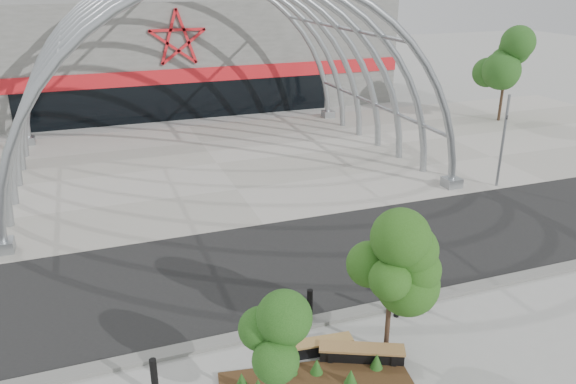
{
  "coord_description": "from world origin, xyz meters",
  "views": [
    {
      "loc": [
        -6.34,
        -13.44,
        9.95
      ],
      "look_at": [
        0.0,
        4.0,
        2.6
      ],
      "focal_mm": 35.0,
      "sensor_mm": 36.0,
      "label": 1
    }
  ],
  "objects_px": {
    "street_tree_1": "(393,258)",
    "bollard_2": "(397,302)",
    "bench_0": "(317,347)",
    "signal_pole": "(503,140)",
    "street_tree_0": "(275,332)",
    "bench_1": "(362,355)"
  },
  "relations": [
    {
      "from": "street_tree_0",
      "to": "street_tree_1",
      "type": "height_order",
      "value": "street_tree_1"
    },
    {
      "from": "street_tree_1",
      "to": "bench_0",
      "type": "bearing_deg",
      "value": 164.14
    },
    {
      "from": "signal_pole",
      "to": "bench_0",
      "type": "distance_m",
      "value": 16.25
    },
    {
      "from": "signal_pole",
      "to": "street_tree_1",
      "type": "xyz_separation_m",
      "value": [
        -11.51,
        -9.51,
        0.52
      ]
    },
    {
      "from": "street_tree_1",
      "to": "bench_0",
      "type": "distance_m",
      "value": 3.33
    },
    {
      "from": "street_tree_1",
      "to": "bollard_2",
      "type": "distance_m",
      "value": 2.98
    },
    {
      "from": "street_tree_1",
      "to": "signal_pole",
      "type": "bearing_deg",
      "value": 39.57
    },
    {
      "from": "signal_pole",
      "to": "street_tree_1",
      "type": "height_order",
      "value": "signal_pole"
    },
    {
      "from": "street_tree_0",
      "to": "bench_1",
      "type": "height_order",
      "value": "street_tree_0"
    },
    {
      "from": "bench_0",
      "to": "bollard_2",
      "type": "distance_m",
      "value": 3.12
    },
    {
      "from": "street_tree_1",
      "to": "bollard_2",
      "type": "bearing_deg",
      "value": 50.43
    },
    {
      "from": "street_tree_1",
      "to": "bench_1",
      "type": "distance_m",
      "value": 2.83
    },
    {
      "from": "street_tree_1",
      "to": "bench_0",
      "type": "xyz_separation_m",
      "value": [
        -1.86,
        0.53,
        -2.71
      ]
    },
    {
      "from": "signal_pole",
      "to": "bench_1",
      "type": "relative_size",
      "value": 1.98
    },
    {
      "from": "bench_0",
      "to": "bollard_2",
      "type": "relative_size",
      "value": 1.97
    },
    {
      "from": "bench_0",
      "to": "bollard_2",
      "type": "xyz_separation_m",
      "value": [
        2.99,
        0.83,
        0.31
      ]
    },
    {
      "from": "street_tree_1",
      "to": "bollard_2",
      "type": "xyz_separation_m",
      "value": [
        1.12,
        1.36,
        -2.4
      ]
    },
    {
      "from": "street_tree_0",
      "to": "bench_1",
      "type": "relative_size",
      "value": 1.41
    },
    {
      "from": "street_tree_1",
      "to": "bench_0",
      "type": "height_order",
      "value": "street_tree_1"
    },
    {
      "from": "bench_1",
      "to": "street_tree_1",
      "type": "bearing_deg",
      "value": 14.1
    },
    {
      "from": "street_tree_0",
      "to": "bollard_2",
      "type": "xyz_separation_m",
      "value": [
        4.8,
        2.59,
        -1.82
      ]
    },
    {
      "from": "street_tree_0",
      "to": "signal_pole",
      "type": "bearing_deg",
      "value": 35.28
    }
  ]
}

